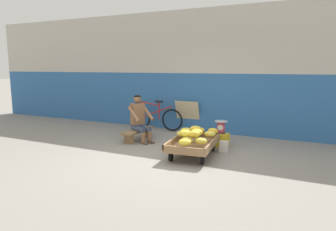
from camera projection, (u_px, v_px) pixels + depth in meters
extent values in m
plane|color=gray|center=(160.00, 160.00, 6.04)|extent=(80.00, 80.00, 0.00)
cube|color=#2D609E|center=(209.00, 103.00, 8.59)|extent=(16.00, 0.30, 1.64)
cube|color=#B7B2A8|center=(210.00, 41.00, 8.32)|extent=(16.00, 0.30, 1.74)
cube|color=#8E6B47|center=(193.00, 145.00, 6.29)|extent=(0.99, 1.52, 0.05)
cube|color=#8E6B47|center=(175.00, 139.00, 6.41)|extent=(0.19, 1.44, 0.10)
cube|color=#8E6B47|center=(212.00, 143.00, 6.15)|extent=(0.19, 1.44, 0.10)
cube|color=#8E6B47|center=(201.00, 134.00, 6.93)|extent=(0.84, 0.13, 0.10)
cube|color=#8E6B47|center=(183.00, 150.00, 5.63)|extent=(0.84, 0.13, 0.10)
cylinder|color=black|center=(185.00, 144.00, 6.89)|extent=(0.07, 0.18, 0.18)
cylinder|color=black|center=(213.00, 147.00, 6.68)|extent=(0.07, 0.18, 0.18)
cylinder|color=black|center=(171.00, 157.00, 5.95)|extent=(0.07, 0.18, 0.18)
cylinder|color=black|center=(202.00, 160.00, 5.74)|extent=(0.07, 0.18, 0.18)
ellipsoid|color=gold|center=(187.00, 140.00, 5.86)|extent=(0.27, 0.23, 0.13)
ellipsoid|color=gold|center=(201.00, 141.00, 5.80)|extent=(0.25, 0.19, 0.13)
ellipsoid|color=yellow|center=(185.00, 142.00, 5.72)|extent=(0.29, 0.26, 0.13)
ellipsoid|color=gold|center=(213.00, 131.00, 6.71)|extent=(0.28, 0.24, 0.13)
ellipsoid|color=yellow|center=(182.00, 134.00, 6.44)|extent=(0.24, 0.18, 0.13)
ellipsoid|color=yellow|center=(186.00, 131.00, 6.76)|extent=(0.30, 0.28, 0.13)
ellipsoid|color=gold|center=(194.00, 135.00, 6.33)|extent=(0.28, 0.23, 0.13)
ellipsoid|color=gold|center=(199.00, 130.00, 6.79)|extent=(0.29, 0.26, 0.13)
ellipsoid|color=yellow|center=(210.00, 134.00, 6.41)|extent=(0.29, 0.26, 0.13)
ellipsoid|color=gold|center=(194.00, 134.00, 5.87)|extent=(0.29, 0.26, 0.13)
ellipsoid|color=yellow|center=(186.00, 133.00, 5.94)|extent=(0.24, 0.19, 0.13)
ellipsoid|color=gold|center=(197.00, 132.00, 6.02)|extent=(0.25, 0.19, 0.13)
ellipsoid|color=gold|center=(196.00, 129.00, 6.36)|extent=(0.29, 0.25, 0.13)
cube|color=olive|center=(138.00, 130.00, 7.64)|extent=(0.33, 1.11, 0.05)
cube|color=olive|center=(146.00, 133.00, 8.00)|extent=(0.24, 0.09, 0.22)
cube|color=olive|center=(129.00, 139.00, 7.32)|extent=(0.24, 0.09, 0.22)
cylinder|color=brown|center=(150.00, 137.00, 7.39)|extent=(0.10, 0.10, 0.27)
cube|color=#4C3D2D|center=(151.00, 142.00, 7.36)|extent=(0.24, 0.18, 0.04)
cylinder|color=#38425B|center=(145.00, 128.00, 7.52)|extent=(0.41, 0.30, 0.13)
cylinder|color=brown|center=(143.00, 138.00, 7.28)|extent=(0.10, 0.10, 0.27)
cube|color=#4C3D2D|center=(145.00, 143.00, 7.25)|extent=(0.24, 0.18, 0.04)
cylinder|color=#38425B|center=(139.00, 129.00, 7.41)|extent=(0.41, 0.30, 0.13)
cube|color=#38425B|center=(138.00, 127.00, 7.62)|extent=(0.33, 0.35, 0.14)
cube|color=brown|center=(138.00, 114.00, 7.57)|extent=(0.31, 0.37, 0.52)
cylinder|color=brown|center=(148.00, 113.00, 7.56)|extent=(0.45, 0.29, 0.36)
cylinder|color=brown|center=(134.00, 114.00, 7.32)|extent=(0.45, 0.29, 0.36)
sphere|color=brown|center=(137.00, 99.00, 7.51)|extent=(0.19, 0.19, 0.19)
ellipsoid|color=black|center=(137.00, 97.00, 7.50)|extent=(0.17, 0.17, 0.09)
cube|color=gold|center=(221.00, 140.00, 7.06)|extent=(0.36, 0.28, 0.30)
cylinder|color=#28282D|center=(221.00, 133.00, 7.04)|extent=(0.20, 0.20, 0.03)
cube|color=#C6384C|center=(221.00, 127.00, 7.02)|extent=(0.16, 0.10, 0.24)
cylinder|color=white|center=(220.00, 128.00, 6.97)|extent=(0.13, 0.01, 0.13)
cylinder|color=#B2B5BA|center=(221.00, 121.00, 6.99)|extent=(0.30, 0.30, 0.01)
torus|color=black|center=(141.00, 118.00, 9.11)|extent=(0.64, 0.06, 0.64)
torus|color=black|center=(172.00, 120.00, 8.69)|extent=(0.64, 0.06, 0.64)
cylinder|color=#AD231E|center=(156.00, 112.00, 8.87)|extent=(1.03, 0.06, 0.43)
cylinder|color=#AD231E|center=(159.00, 111.00, 8.82)|extent=(0.04, 0.04, 0.48)
cylinder|color=#AD231E|center=(150.00, 103.00, 8.91)|extent=(0.62, 0.05, 0.12)
cube|color=black|center=(159.00, 102.00, 8.78)|extent=(0.20, 0.10, 0.05)
cylinder|color=black|center=(141.00, 102.00, 9.03)|extent=(0.04, 0.48, 0.03)
cube|color=#C6B289|center=(188.00, 116.00, 8.74)|extent=(0.70, 0.29, 0.87)
cube|color=silver|center=(224.00, 146.00, 6.58)|extent=(0.18, 0.12, 0.24)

